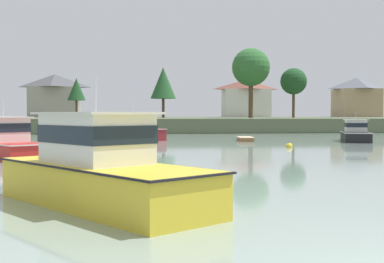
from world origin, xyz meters
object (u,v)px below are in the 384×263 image
Objects in this scene: dinghy_wood at (245,139)px; cruiser_black at (355,136)px; cruiser_yellow at (88,182)px; mooring_buoy_yellow at (289,146)px; cruiser_maroon at (131,133)px; cruiser_skyblue at (4,134)px; cruiser_red at (0,147)px.

cruiser_black is (9.90, -1.50, 0.31)m from dinghy_wood.
cruiser_yellow is 26.23m from mooring_buoy_yellow.
mooring_buoy_yellow is (1.15, -9.74, -0.04)m from dinghy_wood.
cruiser_maroon is 1.04× the size of cruiser_skyblue.
cruiser_skyblue reaches higher than dinghy_wood.
cruiser_black is 0.88× the size of cruiser_maroon.
cruiser_black is 0.92× the size of cruiser_skyblue.
cruiser_maroon reaches higher than cruiser_skyblue.
cruiser_red is 0.91× the size of cruiser_maroon.
cruiser_red is 24.39m from cruiser_skyblue.
cruiser_maroon reaches higher than dinghy_wood.
cruiser_red is at bearing -77.40° from cruiser_skyblue.
cruiser_red is (-18.05, -15.80, 0.43)m from dinghy_wood.
cruiser_red is 14.52× the size of mooring_buoy_yellow.
dinghy_wood is 10.02m from cruiser_black.
cruiser_yellow is at bearing -119.28° from mooring_buoy_yellow.
cruiser_red is at bearing 110.75° from cruiser_yellow.
cruiser_red is 17.99m from cruiser_yellow.
dinghy_wood is 6.40× the size of mooring_buoy_yellow.
cruiser_maroon reaches higher than cruiser_black.
cruiser_black is at bearing 55.26° from cruiser_yellow.
mooring_buoy_yellow is at bearing 60.72° from cruiser_yellow.
cruiser_black is 12.03m from mooring_buoy_yellow.
cruiser_skyblue is (-23.37, 8.01, 0.35)m from dinghy_wood.
cruiser_black is 21.16m from cruiser_maroon.
mooring_buoy_yellow is at bearing -83.25° from dinghy_wood.
cruiser_maroon is 1.05× the size of cruiser_yellow.
cruiser_maroon is at bearing 164.31° from cruiser_black.
dinghy_wood is 9.81m from mooring_buoy_yellow.
cruiser_maroon is at bearing 69.26° from cruiser_red.
cruiser_red is at bearing -138.80° from dinghy_wood.
mooring_buoy_yellow is (12.83, 22.88, -0.50)m from cruiser_yellow.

